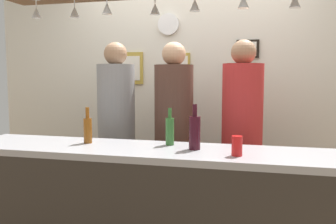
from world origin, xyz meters
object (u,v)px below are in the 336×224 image
object	(u,v)px
bottle_wine_dark_red	(195,132)
picture_frame_upper_small	(248,49)
bottle_beer_amber_tall	(88,129)
drink_can	(237,146)
bottle_beer_green_import	(170,130)
picture_frame_lower_pair	(242,72)
picture_frame_crest	(181,66)
wall_clock	(168,24)
person_middle_brown_shirt	(174,122)
person_left_grey_shirt	(116,119)
person_right_red_shirt	(242,123)
picture_frame_caricature	(131,68)

from	to	relation	value
bottle_wine_dark_red	picture_frame_upper_small	world-z (taller)	picture_frame_upper_small
bottle_beer_amber_tall	drink_can	xyz separation A→B (m)	(1.07, -0.16, -0.04)
bottle_beer_green_import	picture_frame_lower_pair	bearing A→B (deg)	70.99
picture_frame_crest	wall_clock	bearing A→B (deg)	-177.40
person_middle_brown_shirt	drink_can	distance (m)	1.06
drink_can	person_left_grey_shirt	bearing A→B (deg)	142.33
bottle_wine_dark_red	picture_frame_upper_small	size ratio (longest dim) A/B	1.36
picture_frame_crest	picture_frame_lower_pair	bearing A→B (deg)	0.00
person_right_red_shirt	drink_can	world-z (taller)	person_right_red_shirt
person_right_red_shirt	picture_frame_lower_pair	distance (m)	0.77
bottle_beer_green_import	bottle_beer_amber_tall	bearing A→B (deg)	-172.77
person_left_grey_shirt	picture_frame_crest	world-z (taller)	person_left_grey_shirt
bottle_beer_green_import	wall_clock	bearing A→B (deg)	104.20
picture_frame_caricature	drink_can	bearing A→B (deg)	-51.25
picture_frame_crest	bottle_beer_green_import	bearing A→B (deg)	-81.84
picture_frame_crest	picture_frame_upper_small	world-z (taller)	picture_frame_upper_small
person_middle_brown_shirt	picture_frame_lower_pair	world-z (taller)	person_middle_brown_shirt
person_right_red_shirt	picture_frame_lower_pair	world-z (taller)	person_right_red_shirt
picture_frame_crest	bottle_wine_dark_red	bearing A→B (deg)	-74.72
bottle_beer_amber_tall	bottle_beer_green_import	xyz separation A→B (m)	(0.59, 0.07, 0.00)
bottle_beer_amber_tall	picture_frame_lower_pair	xyz separation A→B (m)	(1.03, 1.34, 0.42)
wall_clock	drink_can	bearing A→B (deg)	-62.04
bottle_beer_green_import	picture_frame_crest	size ratio (longest dim) A/B	1.00
bottle_beer_green_import	drink_can	xyz separation A→B (m)	(0.48, -0.24, -0.04)
bottle_wine_dark_red	picture_frame_caricature	distance (m)	1.72
person_left_grey_shirt	bottle_wine_dark_red	xyz separation A→B (m)	(0.85, -0.75, 0.03)
person_middle_brown_shirt	picture_frame_upper_small	world-z (taller)	picture_frame_upper_small
bottle_beer_amber_tall	picture_frame_crest	xyz separation A→B (m)	(0.41, 1.34, 0.49)
bottle_beer_amber_tall	bottle_beer_green_import	distance (m)	0.59
picture_frame_crest	picture_frame_caricature	distance (m)	0.55
drink_can	picture_frame_lower_pair	distance (m)	1.57
person_middle_brown_shirt	person_left_grey_shirt	bearing A→B (deg)	180.00
picture_frame_crest	wall_clock	distance (m)	0.45
person_right_red_shirt	picture_frame_crest	distance (m)	1.04
bottle_beer_amber_tall	drink_can	bearing A→B (deg)	-8.66
picture_frame_upper_small	bottle_wine_dark_red	bearing A→B (deg)	-102.05
picture_frame_upper_small	picture_frame_lower_pair	bearing A→B (deg)	180.00
person_right_red_shirt	picture_frame_caricature	size ratio (longest dim) A/B	5.18
person_left_grey_shirt	picture_frame_caricature	world-z (taller)	person_left_grey_shirt
bottle_wine_dark_red	bottle_beer_amber_tall	distance (m)	0.78
picture_frame_caricature	picture_frame_lower_pair	distance (m)	1.17
drink_can	person_middle_brown_shirt	bearing A→B (deg)	124.19
person_right_red_shirt	picture_frame_upper_small	world-z (taller)	picture_frame_upper_small
person_left_grey_shirt	bottle_beer_green_import	bearing A→B (deg)	-44.16
person_middle_brown_shirt	wall_clock	size ratio (longest dim) A/B	7.98
picture_frame_lower_pair	wall_clock	world-z (taller)	wall_clock
bottle_beer_amber_tall	person_middle_brown_shirt	bearing A→B (deg)	56.41
person_right_red_shirt	bottle_wine_dark_red	bearing A→B (deg)	-110.38
person_left_grey_shirt	person_middle_brown_shirt	world-z (taller)	person_left_grey_shirt
picture_frame_lower_pair	bottle_beer_amber_tall	bearing A→B (deg)	-127.41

